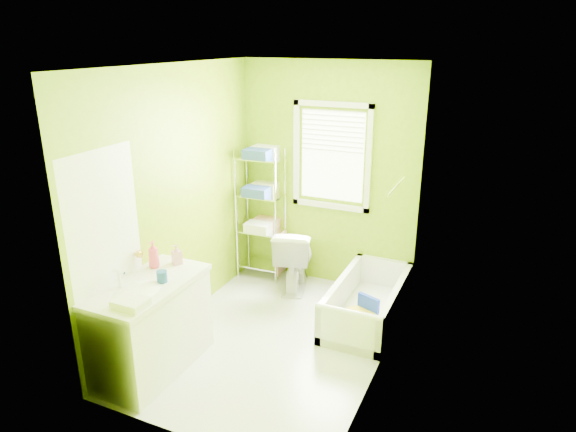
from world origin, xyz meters
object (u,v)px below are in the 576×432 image
at_px(toilet, 294,257).
at_px(bathtub, 367,308).
at_px(wire_shelf_unit, 263,200).
at_px(vanity, 151,324).

bearing_deg(toilet, bathtub, 143.63).
xyz_separation_m(toilet, wire_shelf_unit, (-0.48, 0.14, 0.61)).
bearing_deg(bathtub, wire_shelf_unit, 160.38).
relative_size(bathtub, wire_shelf_unit, 0.86).
relative_size(toilet, wire_shelf_unit, 0.47).
bearing_deg(vanity, bathtub, 46.58).
relative_size(toilet, vanity, 0.68).
bearing_deg(wire_shelf_unit, bathtub, -19.62).
bearing_deg(wire_shelf_unit, vanity, -90.84).
bearing_deg(toilet, wire_shelf_unit, -31.62).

